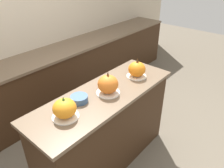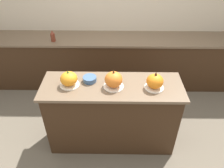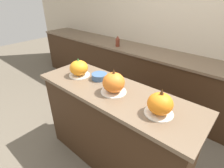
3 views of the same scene
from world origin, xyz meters
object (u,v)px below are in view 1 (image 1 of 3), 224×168
(pumpkin_cake_right, at_px, (137,70))
(mixing_bowl, at_px, (79,99))
(pumpkin_cake_left, at_px, (65,109))
(pumpkin_cake_center, at_px, (108,85))

(pumpkin_cake_right, xyz_separation_m, mixing_bowl, (-0.74, 0.12, -0.06))
(pumpkin_cake_left, xyz_separation_m, mixing_bowl, (0.22, 0.08, -0.05))
(mixing_bowl, bearing_deg, pumpkin_cake_center, -19.90)
(pumpkin_cake_center, bearing_deg, pumpkin_cake_right, -1.78)
(pumpkin_cake_left, relative_size, pumpkin_cake_right, 1.02)
(pumpkin_cake_left, relative_size, mixing_bowl, 1.40)
(pumpkin_cake_right, bearing_deg, mixing_bowl, 171.09)
(pumpkin_cake_center, distance_m, mixing_bowl, 0.31)
(pumpkin_cake_center, distance_m, pumpkin_cake_right, 0.46)
(pumpkin_cake_left, bearing_deg, pumpkin_cake_right, -1.95)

